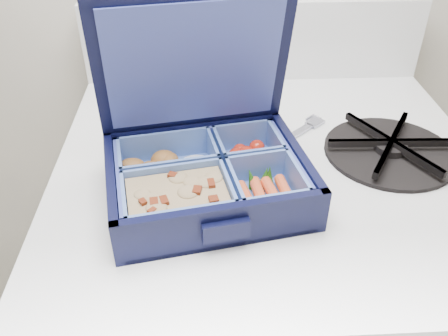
{
  "coord_description": "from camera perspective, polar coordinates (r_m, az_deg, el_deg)",
  "views": [
    {
      "loc": [
        0.19,
        1.12,
        1.29
      ],
      "look_at": [
        0.21,
        1.59,
        0.95
      ],
      "focal_mm": 38.0,
      "sensor_mm": 36.0,
      "label": 1
    }
  ],
  "objects": [
    {
      "name": "burner_grate",
      "position": [
        0.72,
        19.43,
        2.54
      ],
      "size": [
        0.19,
        0.19,
        0.03
      ],
      "primitive_type": "cylinder",
      "rotation": [
        0.0,
        0.0,
        -0.03
      ],
      "color": "black",
      "rests_on": "stove"
    },
    {
      "name": "fork",
      "position": [
        0.71,
        6.96,
        3.11
      ],
      "size": [
        0.14,
        0.13,
        0.01
      ],
      "primitive_type": null,
      "rotation": [
        0.0,
        0.0,
        -0.85
      ],
      "color": "#A0A1B3",
      "rests_on": "stove"
    },
    {
      "name": "burner_grate_rear",
      "position": [
        0.78,
        -6.94,
        7.18
      ],
      "size": [
        0.19,
        0.19,
        0.02
      ],
      "primitive_type": "cylinder",
      "rotation": [
        0.0,
        0.0,
        -0.06
      ],
      "color": "black",
      "rests_on": "stove"
    },
    {
      "name": "bento_box",
      "position": [
        0.59,
        -1.99,
        -1.28
      ],
      "size": [
        0.27,
        0.23,
        0.06
      ],
      "primitive_type": null,
      "rotation": [
        0.0,
        0.0,
        0.18
      ],
      "color": "black",
      "rests_on": "stove"
    }
  ]
}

